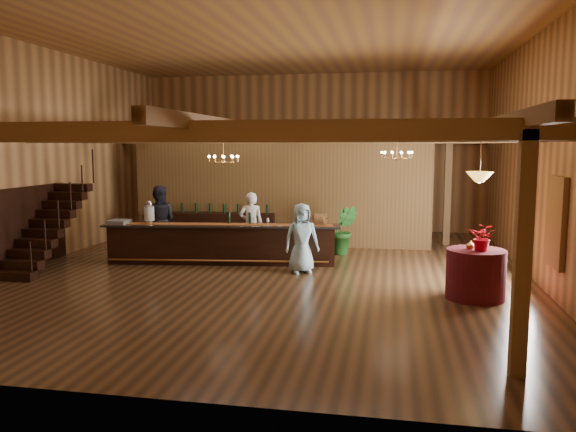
% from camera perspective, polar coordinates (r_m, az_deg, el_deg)
% --- Properties ---
extents(floor, '(14.00, 14.00, 0.00)m').
position_cam_1_polar(floor, '(13.61, -1.79, -5.56)').
color(floor, brown).
rests_on(floor, ground).
extents(ceiling, '(14.00, 14.00, 0.00)m').
position_cam_1_polar(ceiling, '(13.50, -1.89, 17.85)').
color(ceiling, '#AA7735').
rests_on(ceiling, wall_back).
extents(wall_back, '(12.00, 0.10, 5.50)m').
position_cam_1_polar(wall_back, '(20.17, 2.44, 6.47)').
color(wall_back, '#B37F47').
rests_on(wall_back, floor).
extents(wall_front, '(12.00, 0.10, 5.50)m').
position_cam_1_polar(wall_front, '(6.61, -14.96, 4.77)').
color(wall_front, '#B37F47').
rests_on(wall_front, floor).
extents(wall_left, '(0.10, 14.00, 5.50)m').
position_cam_1_polar(wall_left, '(15.69, -23.89, 5.66)').
color(wall_left, '#B37F47').
rests_on(wall_left, floor).
extents(wall_right, '(0.10, 14.00, 5.50)m').
position_cam_1_polar(wall_right, '(13.35, 24.33, 5.48)').
color(wall_right, '#B37F47').
rests_on(wall_right, floor).
extents(beam_grid, '(11.90, 13.90, 0.39)m').
position_cam_1_polar(beam_grid, '(13.77, -1.39, 8.18)').
color(beam_grid, brown).
rests_on(beam_grid, wall_left).
extents(support_posts, '(9.20, 10.20, 3.20)m').
position_cam_1_polar(support_posts, '(12.86, -2.30, 0.93)').
color(support_posts, brown).
rests_on(support_posts, floor).
extents(partition_wall, '(9.00, 0.18, 3.10)m').
position_cam_1_polar(partition_wall, '(16.86, -0.95, 2.25)').
color(partition_wall, brown).
rests_on(partition_wall, floor).
extents(window_right_front, '(0.12, 1.05, 1.75)m').
position_cam_1_polar(window_right_front, '(11.87, 25.62, -0.54)').
color(window_right_front, white).
rests_on(window_right_front, wall_right).
extents(window_right_back, '(0.12, 1.05, 1.75)m').
position_cam_1_polar(window_right_back, '(14.38, 22.96, 0.83)').
color(window_right_back, white).
rests_on(window_right_back, wall_right).
extents(staircase, '(1.00, 2.80, 2.00)m').
position_cam_1_polar(staircase, '(14.90, -23.40, -1.12)').
color(staircase, black).
rests_on(staircase, floor).
extents(backroom_boxes, '(4.10, 0.60, 1.10)m').
position_cam_1_polar(backroom_boxes, '(18.89, 0.88, -0.34)').
color(backroom_boxes, black).
rests_on(backroom_boxes, floor).
extents(tasting_bar, '(6.08, 1.49, 1.02)m').
position_cam_1_polar(tasting_bar, '(14.43, -6.76, -2.80)').
color(tasting_bar, black).
rests_on(tasting_bar, floor).
extents(beverage_dispenser, '(0.26, 0.26, 0.60)m').
position_cam_1_polar(beverage_dispenser, '(14.82, -13.92, 0.35)').
color(beverage_dispenser, silver).
rests_on(beverage_dispenser, tasting_bar).
extents(glass_rack_tray, '(0.50, 0.50, 0.10)m').
position_cam_1_polar(glass_rack_tray, '(15.00, -16.79, -0.57)').
color(glass_rack_tray, gray).
rests_on(glass_rack_tray, tasting_bar).
extents(raffle_drum, '(0.34, 0.24, 0.30)m').
position_cam_1_polar(raffle_drum, '(14.06, 3.22, -0.26)').
color(raffle_drum, brown).
rests_on(raffle_drum, tasting_bar).
extents(bar_bottle_0, '(0.07, 0.07, 0.30)m').
position_cam_1_polar(bar_bottle_0, '(14.42, -6.01, -0.21)').
color(bar_bottle_0, black).
rests_on(bar_bottle_0, tasting_bar).
extents(bar_bottle_1, '(0.07, 0.07, 0.30)m').
position_cam_1_polar(bar_bottle_1, '(14.34, -3.88, -0.22)').
color(bar_bottle_1, black).
rests_on(bar_bottle_1, tasting_bar).
extents(backbar_shelf, '(3.53, 0.85, 0.98)m').
position_cam_1_polar(backbar_shelf, '(17.13, -7.19, -1.30)').
color(backbar_shelf, black).
rests_on(backbar_shelf, floor).
extents(round_table, '(1.13, 1.13, 0.98)m').
position_cam_1_polar(round_table, '(11.66, 18.51, -5.62)').
color(round_table, maroon).
rests_on(round_table, floor).
extents(chandelier_left, '(0.80, 0.80, 0.69)m').
position_cam_1_polar(chandelier_left, '(14.55, -6.58, 5.82)').
color(chandelier_left, '#C58542').
rests_on(chandelier_left, beam_grid).
extents(chandelier_right, '(0.80, 0.80, 0.59)m').
position_cam_1_polar(chandelier_right, '(14.89, 10.99, 6.15)').
color(chandelier_right, '#C58542').
rests_on(chandelier_right, beam_grid).
extents(pendant_lamp, '(0.52, 0.52, 0.90)m').
position_cam_1_polar(pendant_lamp, '(11.40, 18.89, 3.79)').
color(pendant_lamp, '#C58542').
rests_on(pendant_lamp, beam_grid).
extents(bartender, '(0.71, 0.53, 1.77)m').
position_cam_1_polar(bartender, '(15.06, -3.76, -0.92)').
color(bartender, white).
rests_on(bartender, floor).
extents(staff_second, '(1.05, 0.88, 1.93)m').
position_cam_1_polar(staff_second, '(15.70, -12.97, -0.46)').
color(staff_second, '#20202C').
rests_on(staff_second, floor).
extents(guest, '(0.94, 0.78, 1.65)m').
position_cam_1_polar(guest, '(13.24, 1.40, -2.27)').
color(guest, '#97C1D5').
rests_on(guest, floor).
extents(floor_plant, '(0.79, 0.66, 1.36)m').
position_cam_1_polar(floor_plant, '(15.57, 5.65, -1.41)').
color(floor_plant, '#1B4C18').
rests_on(floor_plant, floor).
extents(table_flowers, '(0.61, 0.57, 0.54)m').
position_cam_1_polar(table_flowers, '(11.40, 19.18, -2.05)').
color(table_flowers, red).
rests_on(table_flowers, round_table).
extents(table_vase, '(0.14, 0.14, 0.27)m').
position_cam_1_polar(table_vase, '(11.56, 18.04, -2.55)').
color(table_vase, '#C58542').
rests_on(table_vase, round_table).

